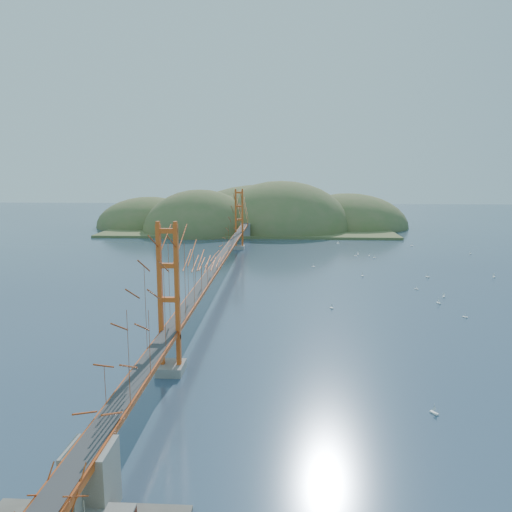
# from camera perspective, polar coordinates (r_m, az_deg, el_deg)

# --- Properties ---
(ground) EXTENTS (320.00, 320.00, 0.00)m
(ground) POSITION_cam_1_polar(r_m,az_deg,el_deg) (68.23, -4.14, -3.21)
(ground) COLOR #2E425C
(ground) RESTS_ON ground
(bridge) EXTENTS (2.20, 94.40, 12.00)m
(bridge) POSITION_cam_1_polar(r_m,az_deg,el_deg) (67.16, -4.19, 2.66)
(bridge) COLOR gray
(bridge) RESTS_ON ground
(far_headlands) EXTENTS (84.00, 58.00, 25.00)m
(far_headlands) POSITION_cam_1_polar(r_m,az_deg,el_deg) (135.45, 0.44, 3.38)
(far_headlands) COLOR olive
(far_headlands) RESTS_ON ground
(sailboat_7) EXTENTS (0.64, 0.64, 0.68)m
(sailboat_7) POSITION_cam_1_polar(r_m,az_deg,el_deg) (90.14, 13.38, -0.13)
(sailboat_7) COLOR white
(sailboat_7) RESTS_ON ground
(sailboat_6) EXTENTS (0.60, 0.60, 0.65)m
(sailboat_6) POSITION_cam_1_polar(r_m,az_deg,el_deg) (56.87, 8.64, -5.82)
(sailboat_6) COLOR white
(sailboat_6) RESTS_ON ground
(sailboat_16) EXTENTS (0.52, 0.50, 0.59)m
(sailboat_16) POSITION_cam_1_polar(r_m,az_deg,el_deg) (91.20, 11.33, 0.06)
(sailboat_16) COLOR white
(sailboat_16) RESTS_ON ground
(sailboat_0) EXTENTS (0.64, 0.65, 0.73)m
(sailboat_0) POSITION_cam_1_polar(r_m,az_deg,el_deg) (61.99, 20.14, -5.00)
(sailboat_0) COLOR white
(sailboat_0) RESTS_ON ground
(sailboat_10) EXTENTS (0.64, 0.64, 0.68)m
(sailboat_10) POSITION_cam_1_polar(r_m,az_deg,el_deg) (35.32, 19.68, -16.41)
(sailboat_10) COLOR white
(sailboat_10) RESTS_ON ground
(sailboat_3) EXTENTS (0.50, 0.41, 0.58)m
(sailboat_3) POSITION_cam_1_polar(r_m,az_deg,el_deg) (80.22, 6.58, -1.16)
(sailboat_3) COLOR white
(sailboat_3) RESTS_ON ground
(sailboat_2) EXTENTS (0.56, 0.56, 0.59)m
(sailboat_2) POSITION_cam_1_polar(r_m,az_deg,el_deg) (68.15, 17.86, -3.56)
(sailboat_2) COLOR white
(sailboat_2) RESTS_ON ground
(sailboat_1) EXTENTS (0.70, 0.70, 0.73)m
(sailboat_1) POSITION_cam_1_polar(r_m,az_deg,el_deg) (76.19, 19.01, -2.22)
(sailboat_1) COLOR white
(sailboat_1) RESTS_ON ground
(sailboat_8) EXTENTS (0.63, 0.63, 0.66)m
(sailboat_8) POSITION_cam_1_polar(r_m,az_deg,el_deg) (99.61, 23.30, 0.27)
(sailboat_8) COLOR white
(sailboat_8) RESTS_ON ground
(sailboat_12) EXTENTS (0.60, 0.60, 0.67)m
(sailboat_12) POSITION_cam_1_polar(r_m,az_deg,el_deg) (106.08, 9.35, 1.49)
(sailboat_12) COLOR white
(sailboat_12) RESTS_ON ground
(sailboat_14) EXTENTS (0.59, 0.59, 0.65)m
(sailboat_14) POSITION_cam_1_polar(r_m,az_deg,el_deg) (65.31, 20.66, -4.30)
(sailboat_14) COLOR white
(sailboat_14) RESTS_ON ground
(sailboat_17) EXTENTS (0.59, 0.48, 0.70)m
(sailboat_17) POSITION_cam_1_polar(r_m,az_deg,el_deg) (106.06, 17.37, 1.17)
(sailboat_17) COLOR white
(sailboat_17) RESTS_ON ground
(sailboat_4) EXTENTS (0.44, 0.50, 0.56)m
(sailboat_4) POSITION_cam_1_polar(r_m,az_deg,el_deg) (91.80, 12.83, 0.06)
(sailboat_4) COLOR white
(sailboat_4) RESTS_ON ground
(sailboat_9) EXTENTS (0.69, 0.69, 0.73)m
(sailboat_9) POSITION_cam_1_polar(r_m,az_deg,el_deg) (79.75, 25.53, -2.13)
(sailboat_9) COLOR white
(sailboat_9) RESTS_ON ground
(sailboat_15) EXTENTS (0.55, 0.62, 0.70)m
(sailboat_15) POSITION_cam_1_polar(r_m,az_deg,el_deg) (93.02, 11.59, 0.25)
(sailboat_15) COLOR white
(sailboat_15) RESTS_ON ground
(sailboat_extra_0) EXTENTS (0.52, 0.57, 0.65)m
(sailboat_extra_0) POSITION_cam_1_polar(r_m,az_deg,el_deg) (74.42, 12.07, -2.18)
(sailboat_extra_0) COLOR white
(sailboat_extra_0) RESTS_ON ground
(sailboat_extra_1) EXTENTS (0.60, 0.60, 0.63)m
(sailboat_extra_1) POSITION_cam_1_polar(r_m,az_deg,el_deg) (57.36, 22.79, -6.37)
(sailboat_extra_1) COLOR white
(sailboat_extra_1) RESTS_ON ground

